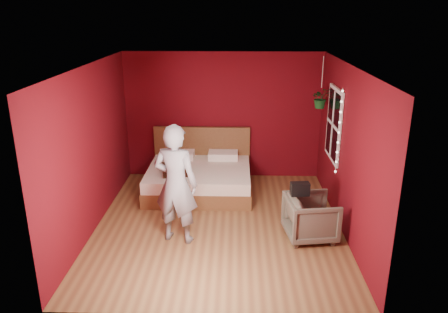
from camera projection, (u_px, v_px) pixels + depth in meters
floor at (219, 225)px, 7.24m from camera, size 4.50×4.50×0.00m
room_walls at (218, 127)px, 6.69m from camera, size 4.04×4.54×2.62m
window at (334, 124)px, 7.55m from camera, size 0.05×0.97×1.27m
fairy_lights at (339, 132)px, 7.05m from camera, size 0.04×0.04×1.45m
bed at (200, 176)px, 8.53m from camera, size 1.98×1.68×1.09m
person at (176, 184)px, 6.48m from camera, size 0.77×0.60×1.85m
armchair at (311, 218)px, 6.74m from camera, size 0.85×0.83×0.69m
handbag at (300, 189)px, 6.67m from camera, size 0.30×0.17×0.20m
throw_pillow at (175, 170)px, 8.06m from camera, size 0.52×0.52×0.16m
hanging_plant at (321, 98)px, 7.96m from camera, size 0.40×0.37×0.94m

